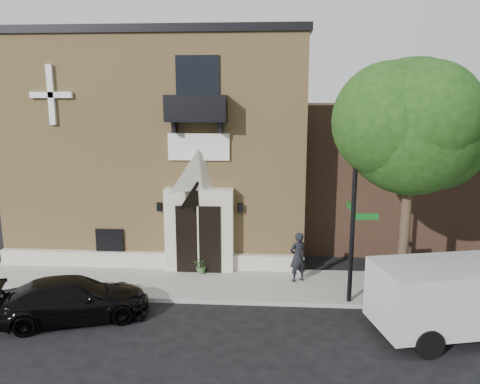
% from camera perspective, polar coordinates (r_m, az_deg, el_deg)
% --- Properties ---
extents(ground, '(120.00, 120.00, 0.00)m').
position_cam_1_polar(ground, '(15.89, -2.75, -13.54)').
color(ground, black).
rests_on(ground, ground).
extents(sidewalk, '(42.00, 3.00, 0.15)m').
position_cam_1_polar(sidewalk, '(17.15, 1.22, -11.30)').
color(sidewalk, gray).
rests_on(sidewalk, ground).
extents(church, '(12.20, 11.01, 9.30)m').
position_cam_1_polar(church, '(22.83, -8.05, 6.15)').
color(church, tan).
rests_on(church, ground).
extents(street_tree_left, '(4.97, 4.38, 7.77)m').
position_cam_1_polar(street_tree_left, '(15.28, 20.45, 7.58)').
color(street_tree_left, '#38281C').
rests_on(street_tree_left, sidewalk).
extents(black_sedan, '(4.87, 3.20, 1.31)m').
position_cam_1_polar(black_sedan, '(15.53, -19.65, -12.20)').
color(black_sedan, black).
rests_on(black_sedan, ground).
extents(cargo_van, '(5.58, 3.18, 2.15)m').
position_cam_1_polar(cargo_van, '(15.14, 26.53, -11.17)').
color(cargo_van, '#B8BABD').
rests_on(cargo_van, ground).
extents(street_sign, '(0.89, 0.88, 5.53)m').
position_cam_1_polar(street_sign, '(15.28, 13.65, -3.17)').
color(street_sign, black).
rests_on(street_sign, sidewalk).
extents(fire_hydrant, '(0.48, 0.39, 0.85)m').
position_cam_1_polar(fire_hydrant, '(16.64, 17.77, -10.79)').
color(fire_hydrant, maroon).
rests_on(fire_hydrant, sidewalk).
extents(dumpster, '(2.04, 1.25, 1.29)m').
position_cam_1_polar(dumpster, '(17.05, 25.01, -9.93)').
color(dumpster, '#0E341A').
rests_on(dumpster, sidewalk).
extents(planter, '(0.71, 0.67, 0.64)m').
position_cam_1_polar(planter, '(17.97, -4.70, -8.89)').
color(planter, '#3E6431').
rests_on(planter, sidewalk).
extents(pedestrian_near, '(0.79, 0.71, 1.83)m').
position_cam_1_polar(pedestrian_near, '(17.14, 7.06, -7.86)').
color(pedestrian_near, black).
rests_on(pedestrian_near, sidewalk).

